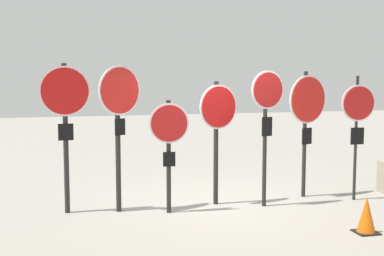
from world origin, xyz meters
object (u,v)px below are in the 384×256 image
Objects in this scene: stop_sign_0 at (65,110)px; stop_sign_3 at (218,120)px; stop_sign_1 at (119,110)px; stop_sign_5 at (307,110)px; stop_sign_6 at (358,114)px; stop_sign_2 at (169,137)px; stop_sign_4 at (267,110)px; traffic_cone_0 at (366,215)px.

stop_sign_0 is 1.14× the size of stop_sign_3.
stop_sign_0 is at bearing 142.55° from stop_sign_1.
stop_sign_5 reaches higher than stop_sign_3.
stop_sign_0 is 5.30m from stop_sign_6.
stop_sign_5 is at bearing 149.91° from stop_sign_6.
stop_sign_2 is 1.07m from stop_sign_3.
stop_sign_2 is at bearing -178.32° from stop_sign_3.
stop_sign_3 is at bearing 173.39° from stop_sign_6.
stop_sign_6 is (1.82, 0.02, -0.11)m from stop_sign_4.
stop_sign_4 is (1.77, 0.02, 0.41)m from stop_sign_2.
stop_sign_5 is 0.93m from stop_sign_6.
stop_sign_4 is at bearing 115.47° from traffic_cone_0.
stop_sign_2 is 0.80× the size of stop_sign_5.
stop_sign_1 reaches higher than stop_sign_6.
stop_sign_3 is 0.93× the size of stop_sign_5.
stop_sign_0 is 3.49m from stop_sign_4.
stop_sign_3 is 1.84m from stop_sign_5.
stop_sign_5 is (1.82, 0.14, 0.15)m from stop_sign_3.
traffic_cone_0 is (3.46, -2.12, -1.49)m from stop_sign_1.
stop_sign_3 is (2.67, -0.04, -0.23)m from stop_sign_0.
stop_sign_2 is (1.69, -0.42, -0.45)m from stop_sign_0.
stop_sign_0 is 2.68m from stop_sign_3.
stop_sign_5 is at bearing 11.33° from stop_sign_4.
stop_sign_6 reaches higher than stop_sign_3.
stop_sign_1 is 1.30× the size of stop_sign_2.
stop_sign_0 is at bearing 162.32° from stop_sign_5.
stop_sign_1 is 4.41m from stop_sign_6.
stop_sign_0 reaches higher than stop_sign_6.
stop_sign_1 reaches higher than stop_sign_3.
stop_sign_3 is at bearing 141.74° from stop_sign_4.
traffic_cone_0 is at bearing -116.15° from stop_sign_6.
stop_sign_5 is 2.74m from traffic_cone_0.
stop_sign_4 reaches higher than stop_sign_3.
stop_sign_3 is (1.78, 0.08, -0.22)m from stop_sign_1.
stop_sign_0 is 1.32× the size of stop_sign_2.
stop_sign_4 reaches higher than traffic_cone_0.
stop_sign_1 is at bearing 148.49° from traffic_cone_0.
stop_sign_6 is (0.80, -0.47, -0.06)m from stop_sign_5.
stop_sign_0 is 4.49m from stop_sign_5.
stop_sign_0 is at bearing 159.69° from stop_sign_3.
stop_sign_4 is at bearing -173.21° from stop_sign_5.
stop_sign_3 is at bearing 23.44° from stop_sign_2.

